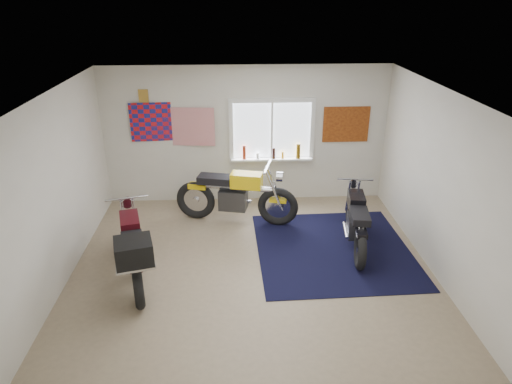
{
  "coord_description": "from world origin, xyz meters",
  "views": [
    {
      "loc": [
        -0.24,
        -6.06,
        3.96
      ],
      "look_at": [
        0.09,
        0.4,
        1.08
      ],
      "focal_mm": 32.0,
      "sensor_mm": 36.0,
      "label": 1
    }
  ],
  "objects_px": {
    "yellow_triumph": "(236,196)",
    "maroon_tourer": "(133,250)",
    "navy_rug": "(333,249)",
    "black_chrome_bike": "(356,222)"
  },
  "relations": [
    {
      "from": "black_chrome_bike",
      "to": "maroon_tourer",
      "type": "height_order",
      "value": "maroon_tourer"
    },
    {
      "from": "black_chrome_bike",
      "to": "yellow_triumph",
      "type": "bearing_deg",
      "value": 71.32
    },
    {
      "from": "navy_rug",
      "to": "yellow_triumph",
      "type": "distance_m",
      "value": 2.01
    },
    {
      "from": "black_chrome_bike",
      "to": "maroon_tourer",
      "type": "xyz_separation_m",
      "value": [
        -3.45,
        -0.9,
        0.12
      ]
    },
    {
      "from": "navy_rug",
      "to": "maroon_tourer",
      "type": "xyz_separation_m",
      "value": [
        -3.08,
        -0.78,
        0.56
      ]
    },
    {
      "from": "yellow_triumph",
      "to": "maroon_tourer",
      "type": "relative_size",
      "value": 1.07
    },
    {
      "from": "navy_rug",
      "to": "yellow_triumph",
      "type": "relative_size",
      "value": 1.15
    },
    {
      "from": "navy_rug",
      "to": "maroon_tourer",
      "type": "distance_m",
      "value": 3.22
    },
    {
      "from": "navy_rug",
      "to": "yellow_triumph",
      "type": "bearing_deg",
      "value": 145.47
    },
    {
      "from": "yellow_triumph",
      "to": "maroon_tourer",
      "type": "distance_m",
      "value": 2.39
    }
  ]
}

